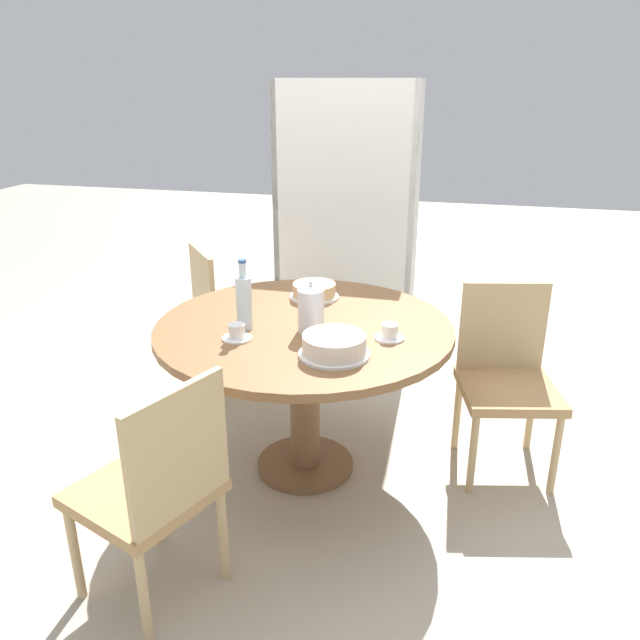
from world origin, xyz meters
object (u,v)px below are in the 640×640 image
object	(u,v)px
cup_a	(237,333)
cake_main	(334,346)
cake_second	(314,291)
chair_c	(155,487)
bookshelf	(346,229)
coffee_pot	(311,309)
chair_b	(228,316)
chair_a	(506,375)
water_bottle	(244,301)
cup_b	(390,333)

from	to	relation	value
cup_a	cake_main	bearing A→B (deg)	-8.46
cake_second	chair_c	bearing A→B (deg)	-100.56
chair_c	bookshelf	xyz separation A→B (m)	(0.16, 2.29, 0.37)
cake_second	coffee_pot	bearing A→B (deg)	-77.25
chair_b	cake_main	size ratio (longest dim) A/B	3.12
chair_a	chair_c	distance (m)	1.63
chair_b	chair_a	bearing A→B (deg)	-144.44
water_bottle	chair_b	bearing A→B (deg)	117.54
chair_b	cup_a	distance (m)	1.03
chair_a	water_bottle	distance (m)	1.24
cake_main	cake_second	size ratio (longest dim) A/B	1.16
cake_second	chair_b	bearing A→B (deg)	151.46
cake_second	cup_b	bearing A→B (deg)	-44.46
bookshelf	cake_main	bearing A→B (deg)	100.38
chair_a	cake_second	xyz separation A→B (m)	(-0.93, 0.08, 0.31)
chair_c	chair_a	bearing A→B (deg)	155.94
chair_b	water_bottle	xyz separation A→B (m)	(0.41, -0.78, 0.39)
chair_a	chair_c	xyz separation A→B (m)	(-1.16, -1.15, 0.00)
chair_a	cake_second	bearing A→B (deg)	162.11
bookshelf	cup_a	distance (m)	1.64
cup_b	chair_b	bearing A→B (deg)	143.96
cake_second	cup_a	xyz separation A→B (m)	(-0.18, -0.57, -0.01)
coffee_pot	cup_a	distance (m)	0.32
cake_second	chair_a	bearing A→B (deg)	-4.82
bookshelf	water_bottle	xyz separation A→B (m)	(-0.12, -1.52, 0.02)
chair_c	cake_main	world-z (taller)	chair_c
cup_a	cup_b	bearing A→B (deg)	14.22
chair_a	cake_second	size ratio (longest dim) A/B	3.62
chair_b	coffee_pot	size ratio (longest dim) A/B	3.88
coffee_pot	cake_main	bearing A→B (deg)	-55.43
cake_second	cup_b	size ratio (longest dim) A/B	1.93
cake_main	cake_second	world-z (taller)	cake_main
chair_c	coffee_pot	distance (m)	0.95
chair_c	coffee_pot	bearing A→B (deg)	179.27
chair_c	cup_a	distance (m)	0.72
chair_c	cake_second	xyz separation A→B (m)	(0.23, 1.23, 0.31)
chair_b	bookshelf	bearing A→B (deg)	-74.84
cup_b	cup_a	bearing A→B (deg)	-165.78
chair_b	bookshelf	world-z (taller)	bookshelf
chair_a	coffee_pot	size ratio (longest dim) A/B	3.88
cup_b	coffee_pot	bearing A→B (deg)	179.93
cup_b	water_bottle	bearing A→B (deg)	-176.70
water_bottle	cup_a	bearing A→B (deg)	-85.60
chair_b	cake_main	bearing A→B (deg)	-178.58
water_bottle	cake_main	world-z (taller)	water_bottle
chair_b	chair_c	size ratio (longest dim) A/B	1.00
cake_main	cup_b	world-z (taller)	cake_main
chair_c	bookshelf	distance (m)	2.33
coffee_pot	cake_main	size ratio (longest dim) A/B	0.80
bookshelf	water_bottle	size ratio (longest dim) A/B	5.70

